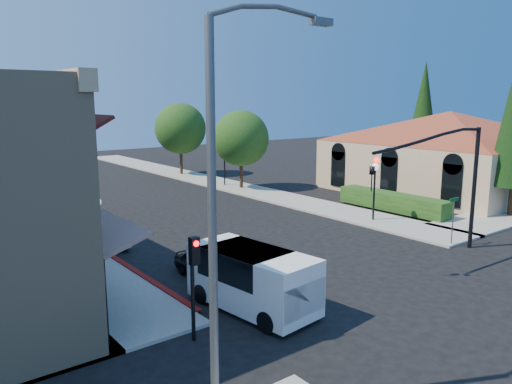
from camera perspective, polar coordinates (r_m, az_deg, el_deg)
ground at (r=20.15m, az=15.61°, el=-11.15°), size 120.00×120.00×0.00m
sidewalk_right at (r=45.49m, az=-5.46°, el=1.30°), size 3.50×50.00×0.12m
curb_red_strip at (r=21.96m, az=-13.43°, el=-9.21°), size 0.25×10.00×0.06m
mission_building at (r=43.63m, az=21.10°, el=5.14°), size 30.12×30.12×6.40m
hedge at (r=34.32m, az=15.29°, el=-2.16°), size 1.40×8.00×1.10m
conifer_far at (r=52.05m, az=18.60°, el=8.93°), size 3.20×3.20×11.00m
street_tree_a at (r=40.92m, az=-1.72°, el=6.15°), size 4.56×4.56×6.48m
street_tree_b at (r=49.31m, az=-8.64°, el=7.18°), size 4.94×4.94×7.02m
signal_mast_arm at (r=24.71m, az=21.45°, el=2.30°), size 8.01×0.39×6.00m
secondary_signal at (r=15.17m, az=-7.13°, el=-8.75°), size 0.28×0.42×3.32m
cobra_streetlight at (r=11.03m, az=-3.53°, el=-0.13°), size 3.60×0.25×9.31m
street_name_sign at (r=26.87m, az=21.63°, el=-2.28°), size 0.80×0.06×2.50m
lamppost_left_near at (r=20.64m, az=-17.80°, el=-2.79°), size 0.44×0.44×3.57m
lamppost_left_far at (r=33.95m, az=-26.02°, el=1.71°), size 0.44×0.44×3.57m
lamppost_right_near at (r=30.73m, az=13.42°, el=1.67°), size 0.44×0.44×3.57m
lamppost_right_far at (r=42.51m, az=-3.63°, el=4.32°), size 0.44×0.44×3.57m
white_van at (r=17.66m, az=-0.29°, el=-9.59°), size 2.63×5.03×2.14m
parked_car_a at (r=21.03m, az=-5.93°, el=-8.25°), size 1.34×3.30×1.12m
parked_car_b at (r=26.47m, az=-16.62°, el=-4.62°), size 1.53×3.69×1.19m
parked_car_c at (r=36.14m, az=-21.20°, el=-0.87°), size 1.94×4.33×1.23m
parked_car_d at (r=44.72m, az=-23.87°, el=1.00°), size 2.50×4.60×1.22m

